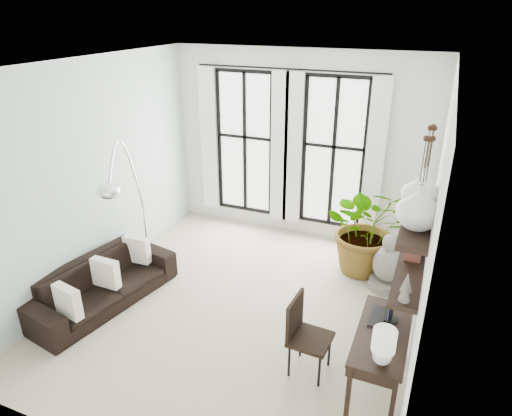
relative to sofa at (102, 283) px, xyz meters
The scene contains 16 objects.
floor 1.94m from the sofa, 19.59° to the left, with size 5.00×5.00×0.00m, color #B4A88F.
ceiling 3.47m from the sofa, 19.59° to the left, with size 5.00×5.00×0.00m, color white.
wall_left 1.51m from the sofa, 125.09° to the left, with size 5.00×5.00×0.00m, color #B4C9C0.
wall_right 4.30m from the sofa, ahead, with size 5.00×5.00×0.00m, color white.
wall_back 3.84m from the sofa, 60.18° to the left, with size 4.50×4.50×0.00m, color white.
windows 3.68m from the sofa, 62.47° to the left, with size 3.26×0.13×2.65m.
wall_shelves 4.16m from the sofa, ahead, with size 0.25×1.30×0.60m.
sofa is the anchor object (origin of this frame).
throw_pillows 0.22m from the sofa, ahead, with size 0.40×1.52×0.40m.
plant 3.92m from the sofa, 35.24° to the left, with size 1.32×1.15×1.47m, color #2D7228.
desk 3.77m from the sofa, ahead, with size 0.52×1.23×1.12m.
desk_chair 2.94m from the sofa, ahead, with size 0.46×0.46×0.92m.
arc_lamp 1.54m from the sofa, 80.73° to the left, with size 0.71×1.48×2.20m.
buddha 4.03m from the sofa, 27.23° to the left, with size 0.49×0.49×0.88m.
vase_a 4.39m from the sofa, ahead, with size 0.37×0.37×0.38m, color white.
vase_b 4.37m from the sofa, ahead, with size 0.37×0.37×0.38m, color white.
Camera 1 is at (2.18, -4.72, 3.79)m, focal length 32.00 mm.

